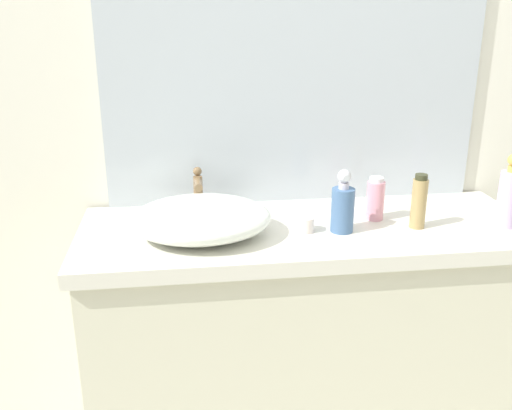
{
  "coord_description": "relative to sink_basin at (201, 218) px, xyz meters",
  "views": [
    {
      "loc": [
        -0.33,
        -1.13,
        1.47
      ],
      "look_at": [
        -0.12,
        0.42,
        0.92
      ],
      "focal_mm": 39.98,
      "sensor_mm": 36.0,
      "label": 1
    }
  ],
  "objects": [
    {
      "name": "bathroom_wall_rear",
      "position": [
        0.29,
        0.33,
        0.4
      ],
      "size": [
        6.0,
        0.06,
        2.6
      ],
      "primitive_type": "cube",
      "color": "silver",
      "rests_on": "ground"
    },
    {
      "name": "vanity_counter",
      "position": [
        0.32,
        0.04,
        -0.47
      ],
      "size": [
        1.37,
        0.5,
        0.84
      ],
      "color": "beige",
      "rests_on": "ground"
    },
    {
      "name": "wall_mirror_panel",
      "position": [
        0.32,
        0.29,
        0.49
      ],
      "size": [
        1.23,
        0.01,
        1.09
      ],
      "primitive_type": "cube",
      "color": "#B2BCC6",
      "rests_on": "vanity_counter"
    },
    {
      "name": "sink_basin",
      "position": [
        0.0,
        0.0,
        0.0
      ],
      "size": [
        0.4,
        0.33,
        0.11
      ],
      "primitive_type": "ellipsoid",
      "color": "white",
      "rests_on": "vanity_counter"
    },
    {
      "name": "faucet",
      "position": [
        0.0,
        0.19,
        0.03
      ],
      "size": [
        0.03,
        0.11,
        0.15
      ],
      "color": "brown",
      "rests_on": "vanity_counter"
    },
    {
      "name": "soap_dispenser",
      "position": [
        0.41,
        -0.02,
        0.02
      ],
      "size": [
        0.07,
        0.07,
        0.19
      ],
      "color": "#456794",
      "rests_on": "vanity_counter"
    },
    {
      "name": "lotion_bottle",
      "position": [
        0.54,
        0.07,
        0.01
      ],
      "size": [
        0.05,
        0.05,
        0.13
      ],
      "color": "pink",
      "rests_on": "vanity_counter"
    },
    {
      "name": "perfume_bottle",
      "position": [
        0.64,
        -0.02,
        0.03
      ],
      "size": [
        0.05,
        0.05,
        0.16
      ],
      "color": "tan",
      "rests_on": "vanity_counter"
    },
    {
      "name": "spray_can",
      "position": [
        0.91,
        -0.04,
        0.04
      ],
      "size": [
        0.06,
        0.06,
        0.22
      ],
      "color": "#C3ABD7",
      "rests_on": "vanity_counter"
    },
    {
      "name": "candle_jar",
      "position": [
        0.3,
        -0.01,
        -0.03
      ],
      "size": [
        0.05,
        0.05,
        0.04
      ],
      "primitive_type": "cylinder",
      "color": "silver",
      "rests_on": "vanity_counter"
    }
  ]
}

